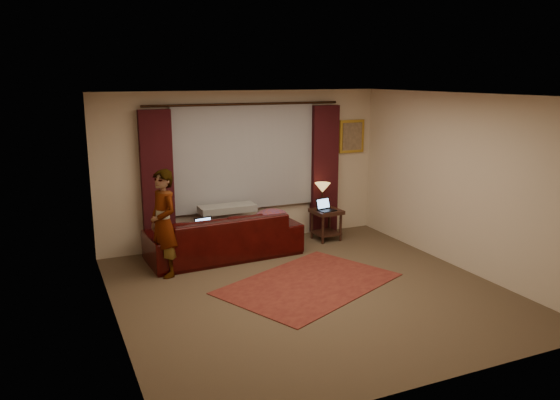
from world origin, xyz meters
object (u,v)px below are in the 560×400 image
object	(u,v)px
end_table	(326,225)
sofa	(224,227)
tiffany_lamp	(322,195)
laptop_sofa	(206,226)
person	(164,223)
laptop_table	(327,205)

from	to	relation	value
end_table	sofa	bearing A→B (deg)	-175.24
sofa	tiffany_lamp	distance (m)	1.99
sofa	end_table	world-z (taller)	sofa
sofa	end_table	size ratio (longest dim) A/B	4.42
laptop_sofa	person	world-z (taller)	person
tiffany_lamp	laptop_table	bearing A→B (deg)	-98.96
laptop_table	person	bearing A→B (deg)	177.87
person	sofa	bearing A→B (deg)	96.84
sofa	end_table	xyz separation A→B (m)	(1.94, 0.16, -0.21)
end_table	tiffany_lamp	size ratio (longest dim) A/B	1.22
tiffany_lamp	end_table	bearing A→B (deg)	-90.81
end_table	tiffany_lamp	xyz separation A→B (m)	(0.00, 0.16, 0.50)
laptop_table	person	world-z (taller)	person
sofa	person	world-z (taller)	person
laptop_sofa	person	distance (m)	0.77
end_table	tiffany_lamp	bearing A→B (deg)	89.19
sofa	laptop_table	size ratio (longest dim) A/B	7.57
sofa	tiffany_lamp	world-z (taller)	tiffany_lamp
sofa	end_table	distance (m)	1.96
sofa	laptop_sofa	world-z (taller)	sofa
person	tiffany_lamp	bearing A→B (deg)	88.20
tiffany_lamp	laptop_table	xyz separation A→B (m)	(-0.04, -0.24, -0.12)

